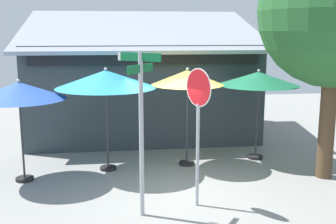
{
  "coord_description": "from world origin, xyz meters",
  "views": [
    {
      "loc": [
        -1.55,
        -9.42,
        3.68
      ],
      "look_at": [
        -0.17,
        1.2,
        1.6
      ],
      "focal_mm": 44.83,
      "sensor_mm": 36.0,
      "label": 1
    }
  ],
  "objects_px": {
    "stop_sign": "(198,111)",
    "patio_umbrella_mustard_right": "(187,79)",
    "patio_umbrella_royal_blue_left": "(19,91)",
    "patio_umbrella_forest_green_far_right": "(258,79)",
    "patio_umbrella_teal_center": "(106,80)",
    "street_sign_post": "(141,118)"
  },
  "relations": [
    {
      "from": "patio_umbrella_teal_center",
      "to": "patio_umbrella_mustard_right",
      "type": "xyz_separation_m",
      "value": [
        2.17,
        0.15,
        -0.02
      ]
    },
    {
      "from": "street_sign_post",
      "to": "patio_umbrella_mustard_right",
      "type": "xyz_separation_m",
      "value": [
        1.46,
        3.1,
        0.41
      ]
    },
    {
      "from": "stop_sign",
      "to": "patio_umbrella_mustard_right",
      "type": "height_order",
      "value": "stop_sign"
    },
    {
      "from": "patio_umbrella_forest_green_far_right",
      "to": "patio_umbrella_teal_center",
      "type": "bearing_deg",
      "value": -173.77
    },
    {
      "from": "street_sign_post",
      "to": "patio_umbrella_forest_green_far_right",
      "type": "relative_size",
      "value": 1.26
    },
    {
      "from": "street_sign_post",
      "to": "patio_umbrella_teal_center",
      "type": "relative_size",
      "value": 1.2
    },
    {
      "from": "stop_sign",
      "to": "patio_umbrella_mustard_right",
      "type": "xyz_separation_m",
      "value": [
        0.26,
        2.77,
        0.36
      ]
    },
    {
      "from": "stop_sign",
      "to": "patio_umbrella_mustard_right",
      "type": "bearing_deg",
      "value": 84.57
    },
    {
      "from": "patio_umbrella_teal_center",
      "to": "patio_umbrella_mustard_right",
      "type": "distance_m",
      "value": 2.18
    },
    {
      "from": "stop_sign",
      "to": "patio_umbrella_forest_green_far_right",
      "type": "xyz_separation_m",
      "value": [
        2.36,
        3.09,
        0.27
      ]
    },
    {
      "from": "patio_umbrella_forest_green_far_right",
      "to": "patio_umbrella_royal_blue_left",
      "type": "bearing_deg",
      "value": -170.66
    },
    {
      "from": "street_sign_post",
      "to": "patio_umbrella_mustard_right",
      "type": "height_order",
      "value": "street_sign_post"
    },
    {
      "from": "stop_sign",
      "to": "patio_umbrella_royal_blue_left",
      "type": "distance_m",
      "value": 4.47
    },
    {
      "from": "patio_umbrella_teal_center",
      "to": "patio_umbrella_forest_green_far_right",
      "type": "relative_size",
      "value": 1.05
    },
    {
      "from": "stop_sign",
      "to": "patio_umbrella_teal_center",
      "type": "bearing_deg",
      "value": 126.08
    },
    {
      "from": "street_sign_post",
      "to": "stop_sign",
      "type": "relative_size",
      "value": 1.12
    },
    {
      "from": "stop_sign",
      "to": "patio_umbrella_forest_green_far_right",
      "type": "distance_m",
      "value": 3.9
    },
    {
      "from": "stop_sign",
      "to": "patio_umbrella_teal_center",
      "type": "xyz_separation_m",
      "value": [
        -1.91,
        2.62,
        0.38
      ]
    },
    {
      "from": "patio_umbrella_mustard_right",
      "to": "patio_umbrella_royal_blue_left",
      "type": "bearing_deg",
      "value": -170.29
    },
    {
      "from": "street_sign_post",
      "to": "stop_sign",
      "type": "bearing_deg",
      "value": 15.47
    },
    {
      "from": "patio_umbrella_teal_center",
      "to": "patio_umbrella_mustard_right",
      "type": "relative_size",
      "value": 1.01
    },
    {
      "from": "street_sign_post",
      "to": "patio_umbrella_royal_blue_left",
      "type": "distance_m",
      "value": 3.66
    }
  ]
}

